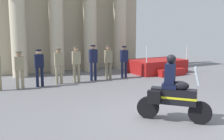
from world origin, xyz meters
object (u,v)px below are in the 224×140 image
at_px(officer_in_row_6, 108,60).
at_px(officer_in_row_3, 59,63).
at_px(officer_in_row_5, 93,60).
at_px(motorcycle_with_rider, 171,94).
at_px(officer_in_row_7, 124,59).
at_px(reviewing_stand, 158,66).
at_px(officer_in_row_2, 39,65).
at_px(officer_in_row_1, 19,67).
at_px(officer_in_row_4, 76,61).

bearing_deg(officer_in_row_6, officer_in_row_3, 3.50).
relative_size(officer_in_row_5, motorcycle_with_rider, 0.93).
relative_size(officer_in_row_7, motorcycle_with_rider, 0.88).
xyz_separation_m(officer_in_row_3, motorcycle_with_rider, (1.07, -6.42, -0.20)).
height_order(officer_in_row_3, motorcycle_with_rider, motorcycle_with_rider).
xyz_separation_m(reviewing_stand, officer_in_row_5, (-4.30, -0.27, 0.67)).
bearing_deg(reviewing_stand, motorcycle_with_rider, -126.80).
xyz_separation_m(reviewing_stand, officer_in_row_2, (-6.99, -0.34, 0.61)).
distance_m(officer_in_row_1, officer_in_row_6, 4.38).
bearing_deg(motorcycle_with_rider, officer_in_row_3, 149.81).
relative_size(reviewing_stand, officer_in_row_3, 1.82).
relative_size(officer_in_row_1, officer_in_row_7, 0.98).
bearing_deg(officer_in_row_7, officer_in_row_5, 1.87).
bearing_deg(officer_in_row_5, officer_in_row_2, 6.25).
height_order(officer_in_row_1, officer_in_row_4, officer_in_row_4).
xyz_separation_m(reviewing_stand, motorcycle_with_rider, (-4.99, -6.67, 0.42)).
xyz_separation_m(officer_in_row_1, officer_in_row_3, (1.78, 0.10, 0.04)).
height_order(officer_in_row_3, officer_in_row_5, officer_in_row_5).
height_order(officer_in_row_2, officer_in_row_5, officer_in_row_5).
bearing_deg(officer_in_row_3, officer_in_row_5, -176.11).
bearing_deg(motorcycle_with_rider, officer_in_row_7, 119.24).
bearing_deg(officer_in_row_5, reviewing_stand, -171.74).
bearing_deg(officer_in_row_3, motorcycle_with_rider, 104.16).
bearing_deg(officer_in_row_7, officer_in_row_4, 2.83).
distance_m(officer_in_row_5, motorcycle_with_rider, 6.44).
xyz_separation_m(officer_in_row_4, motorcycle_with_rider, (0.21, -6.40, -0.22)).
bearing_deg(motorcycle_with_rider, officer_in_row_4, 142.19).
distance_m(officer_in_row_4, officer_in_row_6, 1.73).
xyz_separation_m(reviewing_stand, officer_in_row_6, (-3.46, -0.30, 0.63)).
bearing_deg(officer_in_row_4, officer_in_row_6, -176.27).
distance_m(officer_in_row_3, officer_in_row_7, 3.51).
xyz_separation_m(officer_in_row_2, officer_in_row_6, (3.53, 0.04, 0.02)).
relative_size(officer_in_row_2, officer_in_row_7, 1.00).
bearing_deg(officer_in_row_2, reviewing_stand, -172.51).
distance_m(officer_in_row_6, motorcycle_with_rider, 6.55).
bearing_deg(officer_in_row_7, officer_in_row_2, 4.53).
bearing_deg(officer_in_row_3, officer_in_row_2, 10.69).
bearing_deg(officer_in_row_6, officer_in_row_1, 5.26).
xyz_separation_m(officer_in_row_5, officer_in_row_6, (0.84, -0.03, -0.04)).
bearing_deg(officer_in_row_2, officer_in_row_6, -174.60).
bearing_deg(officer_in_row_1, officer_in_row_3, -172.17).
bearing_deg(officer_in_row_4, officer_in_row_2, 7.02).
height_order(officer_in_row_3, officer_in_row_4, officer_in_row_4).
bearing_deg(officer_in_row_7, motorcycle_with_rider, 73.60).
bearing_deg(officer_in_row_5, officer_in_row_3, 3.89).
distance_m(officer_in_row_1, officer_in_row_5, 3.55).
relative_size(officer_in_row_2, officer_in_row_3, 0.99).
bearing_deg(officer_in_row_1, officer_in_row_5, -174.13).
height_order(reviewing_stand, officer_in_row_7, reviewing_stand).
height_order(reviewing_stand, officer_in_row_1, reviewing_stand).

